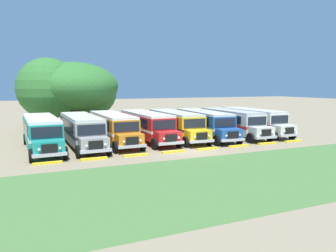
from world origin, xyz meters
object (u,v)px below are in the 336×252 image
Objects in this scene: parked_bus_slot_2 at (113,127)px; parked_bus_slot_4 at (176,124)px; parked_bus_slot_6 at (232,121)px; parked_bus_slot_1 at (82,129)px; parked_bus_slot_0 at (42,131)px; parked_bus_slot_7 at (253,120)px; parked_bus_slot_3 at (147,125)px; parked_bus_slot_5 at (205,123)px; broad_shade_tree at (70,88)px.

parked_bus_slot_2 is 6.61m from parked_bus_slot_4.
parked_bus_slot_4 is 6.68m from parked_bus_slot_6.
parked_bus_slot_0 is at bearing -89.77° from parked_bus_slot_1.
parked_bus_slot_2 is at bearing 94.51° from parked_bus_slot_0.
parked_bus_slot_4 is 1.00× the size of parked_bus_slot_7.
parked_bus_slot_2 is at bearing -89.96° from parked_bus_slot_3.
parked_bus_slot_5 is 6.52m from parked_bus_slot_7.
parked_bus_slot_6 is (19.77, 0.06, 0.00)m from parked_bus_slot_0.
parked_bus_slot_3 is at bearing -93.41° from parked_bus_slot_5.
broad_shade_tree is at bearing -126.68° from parked_bus_slot_6.
parked_bus_slot_6 is (3.51, -0.03, 0.00)m from parked_bus_slot_5.
parked_bus_slot_0 is at bearing -86.19° from parked_bus_slot_5.
parked_bus_slot_0 is 22.79m from parked_bus_slot_7.
parked_bus_slot_2 is at bearing -92.21° from parked_bus_slot_6.
parked_bus_slot_1 is 1.00× the size of parked_bus_slot_6.
parked_bus_slot_4 and parked_bus_slot_5 have the same top height.
broad_shade_tree is (-5.91, 11.28, 3.66)m from parked_bus_slot_3.
parked_bus_slot_0 is at bearing -84.13° from parked_bus_slot_2.
parked_bus_slot_3 is 6.32m from parked_bus_slot_5.
parked_bus_slot_5 is at bearing -88.26° from parked_bus_slot_7.
parked_bus_slot_2 is 9.78m from parked_bus_slot_5.
parked_bus_slot_7 is (6.52, 0.19, 0.00)m from parked_bus_slot_5.
parked_bus_slot_2 is (6.51, 0.78, 0.00)m from parked_bus_slot_0.
broad_shade_tree is at bearing -140.64° from parked_bus_slot_4.
parked_bus_slot_3 and parked_bus_slot_5 have the same top height.
parked_bus_slot_2 is at bearing -90.53° from parked_bus_slot_5.
parked_bus_slot_0 and parked_bus_slot_1 have the same top height.
parked_bus_slot_4 is at bearing 92.33° from parked_bus_slot_1.
parked_bus_slot_0 is 1.00× the size of parked_bus_slot_4.
parked_bus_slot_4 is at bearing -92.20° from parked_bus_slot_7.
parked_bus_slot_1 is 9.72m from parked_bus_slot_4.
parked_bus_slot_0 is 6.55m from parked_bus_slot_2.
parked_bus_slot_7 is at bearing 88.87° from parked_bus_slot_4.
broad_shade_tree reaches higher than parked_bus_slot_1.
parked_bus_slot_7 is (9.67, -0.38, 0.00)m from parked_bus_slot_4.
parked_bus_slot_4 is 3.20m from parked_bus_slot_5.
parked_bus_slot_3 is 1.00× the size of parked_bus_slot_7.
parked_bus_slot_0 and parked_bus_slot_4 have the same top height.
parked_bus_slot_1 is (3.42, 0.08, 0.00)m from parked_bus_slot_0.
parked_bus_slot_6 and parked_bus_slot_7 have the same top height.
parked_bus_slot_1 is 19.37m from parked_bus_slot_7.
parked_bus_slot_7 is (19.37, 0.20, 0.00)m from parked_bus_slot_1.
broad_shade_tree is (-18.71, 11.85, 3.66)m from parked_bus_slot_7.
parked_bus_slot_7 is (22.78, 0.28, 0.00)m from parked_bus_slot_0.
parked_bus_slot_4 is 0.89× the size of broad_shade_tree.
parked_bus_slot_1 and parked_bus_slot_4 have the same top height.
parked_bus_slot_3 is at bearing -62.34° from broad_shade_tree.
broad_shade_tree is at bearing -153.50° from parked_bus_slot_3.
parked_bus_slot_1 is 1.00× the size of parked_bus_slot_7.
parked_bus_slot_2 is 13.28m from parked_bus_slot_6.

